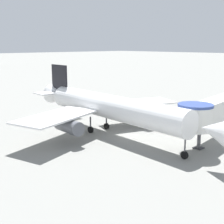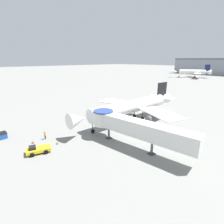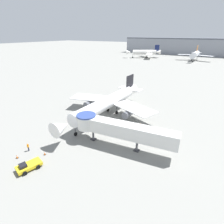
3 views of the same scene
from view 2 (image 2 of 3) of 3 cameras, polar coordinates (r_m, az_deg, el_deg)
ground_plane at (r=45.55m, az=5.10°, el=-3.52°), size 800.00×800.00×0.00m
main_airplane at (r=46.18m, az=6.84°, el=1.78°), size 27.40×33.99×9.14m
jet_bridge at (r=32.20m, az=6.37°, el=-4.65°), size 21.00×5.67×5.74m
pushback_tug_yellow at (r=33.88m, az=-23.09°, el=-11.15°), size 3.12×4.44×1.44m
service_container_blue at (r=43.14m, az=-32.37°, el=-6.52°), size 1.95×1.93×1.24m
traffic_cone_apron_front at (r=38.03m, az=-24.48°, el=-8.77°), size 0.43×0.43×0.72m
traffic_cone_starboard_wing at (r=41.21m, az=17.03°, el=-5.93°), size 0.46×0.46×0.76m
traffic_cone_near_nose at (r=35.99m, az=-17.49°, el=-9.49°), size 0.40×0.40×0.67m
ground_crew_marshaller at (r=38.57m, az=-21.07°, el=-6.88°), size 0.33×0.39×1.78m
background_jet_navy_tail at (r=173.14m, az=24.91°, el=11.77°), size 29.01×26.93×11.37m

